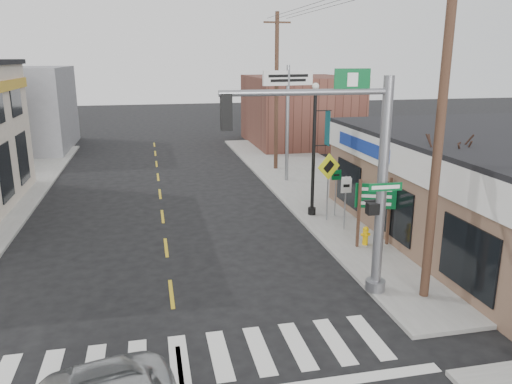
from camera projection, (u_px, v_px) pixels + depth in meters
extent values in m
plane|color=black|center=(180.00, 370.00, 11.75)|extent=(140.00, 140.00, 0.00)
cube|color=gray|center=(338.00, 198.00, 25.84)|extent=(6.00, 38.00, 0.13)
cube|color=gold|center=(166.00, 247.00, 19.30)|extent=(0.12, 56.00, 0.01)
cube|color=silver|center=(179.00, 360.00, 12.13)|extent=(11.00, 2.20, 0.01)
cube|color=brown|center=(299.00, 111.00, 41.77)|extent=(8.00, 10.00, 5.60)
cube|color=gray|center=(8.00, 109.00, 38.85)|extent=(9.00, 10.00, 6.40)
cylinder|color=gray|center=(382.00, 189.00, 14.66)|extent=(0.30, 0.30, 6.51)
cylinder|color=gray|center=(307.00, 92.00, 13.43)|extent=(4.77, 0.17, 0.17)
cube|color=black|center=(227.00, 112.00, 13.11)|extent=(0.30, 0.24, 0.98)
cube|color=#044D20|center=(385.00, 187.00, 14.42)|extent=(1.03, 0.04, 0.24)
cube|color=#044D20|center=(353.00, 80.00, 13.61)|extent=(1.03, 0.05, 0.60)
cube|color=black|center=(373.00, 209.00, 14.71)|extent=(0.35, 0.28, 0.35)
cube|color=#4E3324|center=(359.00, 214.00, 18.71)|extent=(0.09, 0.09, 2.64)
cube|color=#4E3324|center=(389.00, 211.00, 18.96)|extent=(0.09, 0.09, 2.64)
cube|color=#085327|center=(376.00, 196.00, 18.61)|extent=(1.51, 0.05, 0.94)
cylinder|color=#EEB506|center=(365.00, 237.00, 19.17)|extent=(0.21, 0.21, 0.59)
sphere|color=#EEB506|center=(366.00, 229.00, 19.09)|extent=(0.23, 0.23, 0.23)
cylinder|color=gray|center=(328.00, 190.00, 21.84)|extent=(0.07, 0.07, 2.76)
cube|color=#CCD119|center=(329.00, 167.00, 21.54)|extent=(1.17, 0.03, 1.17)
cylinder|color=black|center=(314.00, 153.00, 22.20)|extent=(0.15, 0.15, 5.72)
sphere|color=silver|center=(316.00, 86.00, 21.44)|extent=(0.31, 0.31, 0.31)
cube|color=#0E474D|center=(327.00, 128.00, 22.04)|extent=(0.02, 0.61, 1.54)
cylinder|color=gray|center=(287.00, 124.00, 28.50)|extent=(0.19, 0.19, 6.58)
cube|color=silver|center=(288.00, 78.00, 27.82)|extent=(3.10, 0.18, 0.82)
cylinder|color=black|center=(442.00, 212.00, 17.51)|extent=(0.22, 0.22, 3.51)
ellipsoid|color=#1B3919|center=(442.00, 250.00, 17.42)|extent=(1.31, 1.31, 0.98)
ellipsoid|color=black|center=(445.00, 235.00, 19.04)|extent=(1.10, 1.10, 0.82)
cylinder|color=#473624|center=(440.00, 127.00, 13.83)|extent=(0.27, 0.27, 10.25)
cylinder|color=#4A331F|center=(276.00, 93.00, 31.21)|extent=(0.25, 0.25, 9.66)
cube|color=#4A331F|center=(277.00, 22.00, 30.11)|extent=(1.68, 0.11, 0.11)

